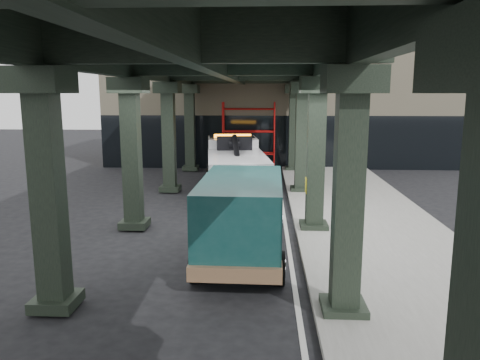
% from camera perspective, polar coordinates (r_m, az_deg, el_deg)
% --- Properties ---
extents(ground, '(90.00, 90.00, 0.00)m').
position_cam_1_polar(ground, '(13.80, -1.13, -8.51)').
color(ground, black).
rests_on(ground, ground).
extents(sidewalk, '(5.00, 40.00, 0.15)m').
position_cam_1_polar(sidewalk, '(16.04, 15.76, -5.90)').
color(sidewalk, gray).
rests_on(sidewalk, ground).
extents(lane_stripe, '(0.12, 38.00, 0.01)m').
position_cam_1_polar(lane_stripe, '(15.68, 5.66, -6.18)').
color(lane_stripe, silver).
rests_on(lane_stripe, ground).
extents(viaduct, '(7.40, 32.00, 6.40)m').
position_cam_1_polar(viaduct, '(15.10, -2.19, 14.16)').
color(viaduct, black).
rests_on(viaduct, ground).
extents(building, '(22.00, 10.00, 8.00)m').
position_cam_1_polar(building, '(33.03, 4.95, 9.61)').
color(building, '#C6B793').
rests_on(building, ground).
extents(scaffolding, '(3.08, 0.88, 4.00)m').
position_cam_1_polar(scaffolding, '(27.77, 1.08, 5.58)').
color(scaffolding, '#B9100E').
rests_on(scaffolding, ground).
extents(tow_truck, '(3.26, 8.48, 2.71)m').
position_cam_1_polar(tow_truck, '(20.80, -0.64, 1.74)').
color(tow_truck, black).
rests_on(tow_truck, ground).
extents(towed_van, '(2.39, 5.73, 2.30)m').
position_cam_1_polar(towed_van, '(12.82, 0.32, -4.22)').
color(towed_van, '#113E3D').
rests_on(towed_van, ground).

